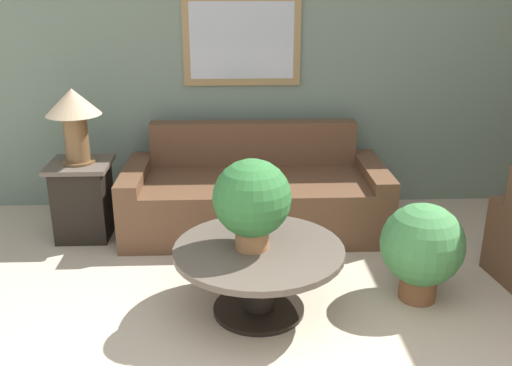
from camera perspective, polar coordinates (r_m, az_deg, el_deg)
name	(u,v)px	position (r m, az deg, el deg)	size (l,w,h in m)	color
wall_back	(250,63)	(5.11, -0.60, 11.95)	(7.54, 0.09, 2.60)	slate
couch_main	(255,196)	(4.78, -0.13, -1.35)	(2.14, 0.93, 0.84)	brown
coffee_table	(259,265)	(3.57, 0.28, -8.23)	(1.05, 1.05, 0.45)	black
side_table	(83,199)	(4.81, -16.90, -1.54)	(0.48, 0.48, 0.63)	black
table_lamp	(74,112)	(4.61, -17.77, 6.74)	(0.42, 0.42, 0.59)	brown
potted_plant_on_table	(252,200)	(3.38, -0.40, -1.74)	(0.47, 0.47, 0.56)	#9E6B42
potted_plant_floor	(422,247)	(3.83, 16.26, -6.17)	(0.54, 0.54, 0.66)	brown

